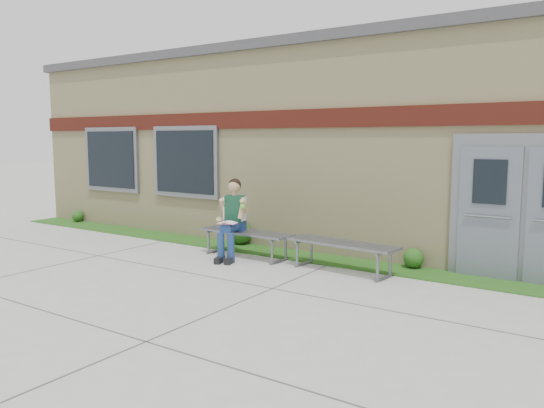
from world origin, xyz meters
The scene contains 9 objects.
ground centered at (0.00, 0.00, 0.00)m, with size 80.00×80.00×0.00m, color #9E9E99.
grass_strip centered at (0.00, 2.60, 0.01)m, with size 16.00×0.80×0.02m, color #1D4C14.
school_building centered at (0.00, 5.99, 2.10)m, with size 16.20×6.22×4.20m.
bench_left centered at (-0.60, 2.00, 0.38)m, with size 1.93×0.61×0.49m.
bench_right centered at (1.40, 2.00, 0.39)m, with size 1.98×0.71×0.50m.
girl centered at (-0.76, 1.78, 0.77)m, with size 0.63×0.93×1.48m.
shrub_west centered at (-6.83, 2.85, 0.17)m, with size 0.29×0.29×0.29m, color #1D4C14.
shrub_mid centered at (-1.38, 2.85, 0.26)m, with size 0.48×0.48×0.48m, color #1D4C14.
shrub_east centered at (2.34, 2.85, 0.19)m, with size 0.34×0.34×0.34m, color #1D4C14.
Camera 1 is at (5.26, -5.87, 2.22)m, focal length 35.00 mm.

